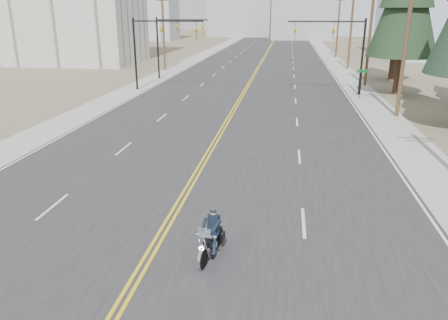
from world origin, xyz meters
TOP-DOWN VIEW (x-y plane):
  - ground_plane at (0.00, 0.00)m, footprint 400.00×400.00m
  - road at (0.00, 70.00)m, footprint 20.00×200.00m
  - sidewalk_left at (-11.50, 70.00)m, footprint 3.00×200.00m
  - sidewalk_right at (11.50, 70.00)m, footprint 3.00×200.00m
  - traffic_mast_left at (-8.98, 32.00)m, footprint 7.10×0.26m
  - traffic_mast_right at (8.98, 32.00)m, footprint 7.10×0.26m
  - traffic_mast_far at (-9.31, 40.00)m, footprint 6.10×0.26m
  - street_sign at (10.80, 30.00)m, footprint 0.90×0.06m
  - utility_pole_b at (12.50, 23.00)m, footprint 2.20×0.30m
  - utility_pole_c at (12.50, 38.00)m, footprint 2.20×0.30m
  - utility_pole_d at (12.50, 53.00)m, footprint 2.20×0.30m
  - utility_pole_e at (12.50, 70.00)m, footprint 2.20×0.30m
  - utility_pole_left at (-12.50, 48.00)m, footprint 2.20×0.30m
  - haze_bldg_b at (8.00, 125.00)m, footprint 18.00×14.00m
  - haze_bldg_c at (40.00, 110.00)m, footprint 16.00×12.00m
  - haze_bldg_e at (25.00, 150.00)m, footprint 14.00×14.00m
  - haze_bldg_f at (-50.00, 130.00)m, footprint 12.00×12.00m
  - motorcyclist at (1.97, 1.19)m, footprint 1.19×2.10m
  - conifer_far at (16.25, 42.96)m, footprint 5.45×5.45m

SIDE VIEW (x-z plane):
  - ground_plane at x=0.00m, z-range 0.00..0.00m
  - road at x=0.00m, z-range 0.00..0.01m
  - sidewalk_left at x=-11.50m, z-range 0.00..0.01m
  - sidewalk_right at x=11.50m, z-range 0.00..0.01m
  - motorcyclist at x=1.97m, z-range 0.00..1.54m
  - street_sign at x=10.80m, z-range 0.49..3.12m
  - traffic_mast_far at x=-9.31m, z-range 1.37..8.37m
  - traffic_mast_left at x=-8.98m, z-range 1.44..8.44m
  - traffic_mast_right at x=8.98m, z-range 1.44..8.44m
  - utility_pole_left at x=-12.50m, z-range 0.23..10.73m
  - utility_pole_c at x=12.50m, z-range 0.23..11.23m
  - utility_pole_e at x=12.50m, z-range 0.23..11.23m
  - utility_pole_b at x=12.50m, z-range 0.23..11.73m
  - utility_pole_d at x=12.50m, z-range 0.23..11.73m
  - haze_bldg_e at x=25.00m, z-range 0.00..12.00m
  - haze_bldg_b at x=8.00m, z-range 0.00..14.00m
  - haze_bldg_f at x=-50.00m, z-range 0.00..16.00m
  - conifer_far at x=16.25m, z-range 1.08..15.67m
  - haze_bldg_c at x=40.00m, z-range 0.00..18.00m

